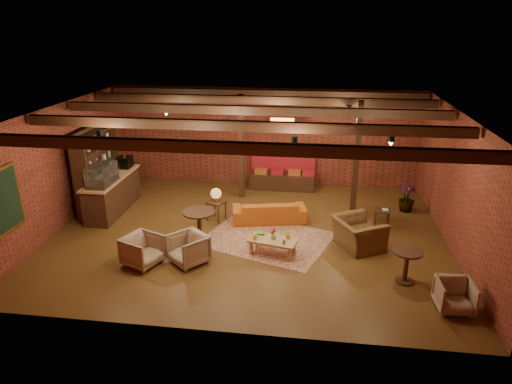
# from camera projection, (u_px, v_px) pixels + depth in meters

# --- Properties ---
(floor) EXTENTS (10.00, 10.00, 0.00)m
(floor) POSITION_uv_depth(u_px,v_px,m) (248.00, 234.00, 11.89)
(floor) COLOR #37220D
(floor) RESTS_ON ground
(ceiling) EXTENTS (10.00, 8.00, 0.02)m
(ceiling) POSITION_uv_depth(u_px,v_px,m) (247.00, 112.00, 10.76)
(ceiling) COLOR black
(ceiling) RESTS_ON wall_back
(wall_back) EXTENTS (10.00, 0.02, 3.20)m
(wall_back) POSITION_uv_depth(u_px,v_px,m) (266.00, 137.00, 15.03)
(wall_back) COLOR maroon
(wall_back) RESTS_ON ground
(wall_front) EXTENTS (10.00, 0.02, 3.20)m
(wall_front) POSITION_uv_depth(u_px,v_px,m) (212.00, 252.00, 7.62)
(wall_front) COLOR maroon
(wall_front) RESTS_ON ground
(wall_left) EXTENTS (0.02, 8.00, 3.20)m
(wall_left) POSITION_uv_depth(u_px,v_px,m) (59.00, 168.00, 11.94)
(wall_left) COLOR maroon
(wall_left) RESTS_ON ground
(wall_right) EXTENTS (0.02, 8.00, 3.20)m
(wall_right) POSITION_uv_depth(u_px,v_px,m) (458.00, 185.00, 10.71)
(wall_right) COLOR maroon
(wall_right) RESTS_ON ground
(ceiling_beams) EXTENTS (9.80, 6.40, 0.22)m
(ceiling_beams) POSITION_uv_depth(u_px,v_px,m) (247.00, 117.00, 10.80)
(ceiling_beams) COLOR black
(ceiling_beams) RESTS_ON ceiling
(ceiling_pipe) EXTENTS (9.60, 0.12, 0.12)m
(ceiling_pipe) POSITION_uv_depth(u_px,v_px,m) (256.00, 113.00, 12.36)
(ceiling_pipe) COLOR black
(ceiling_pipe) RESTS_ON ceiling
(post_left) EXTENTS (0.16, 0.16, 3.20)m
(post_left) POSITION_uv_depth(u_px,v_px,m) (241.00, 148.00, 13.81)
(post_left) COLOR black
(post_left) RESTS_ON ground
(post_right) EXTENTS (0.16, 0.16, 3.20)m
(post_right) POSITION_uv_depth(u_px,v_px,m) (357.00, 157.00, 12.83)
(post_right) COLOR black
(post_right) RESTS_ON ground
(service_counter) EXTENTS (0.80, 2.50, 1.60)m
(service_counter) POSITION_uv_depth(u_px,v_px,m) (112.00, 185.00, 13.04)
(service_counter) COLOR black
(service_counter) RESTS_ON ground
(plant_counter) EXTENTS (0.35, 0.39, 0.30)m
(plant_counter) POSITION_uv_depth(u_px,v_px,m) (116.00, 169.00, 13.07)
(plant_counter) COLOR #337F33
(plant_counter) RESTS_ON service_counter
(shelving_hutch) EXTENTS (0.52, 2.00, 2.40)m
(shelving_hutch) POSITION_uv_depth(u_px,v_px,m) (98.00, 170.00, 13.04)
(shelving_hutch) COLOR black
(shelving_hutch) RESTS_ON ground
(chalkboard_menu) EXTENTS (0.08, 0.96, 1.46)m
(chalkboard_menu) POSITION_uv_depth(u_px,v_px,m) (6.00, 200.00, 9.80)
(chalkboard_menu) COLOR black
(chalkboard_menu) RESTS_ON wall_left
(banquette) EXTENTS (2.10, 0.70, 1.00)m
(banquette) POSITION_uv_depth(u_px,v_px,m) (282.00, 174.00, 14.93)
(banquette) COLOR maroon
(banquette) RESTS_ON ground
(service_sign) EXTENTS (0.86, 0.06, 0.30)m
(service_sign) POSITION_uv_depth(u_px,v_px,m) (282.00, 121.00, 13.86)
(service_sign) COLOR #FF5519
(service_sign) RESTS_ON ceiling
(ceiling_spotlights) EXTENTS (6.40, 4.40, 0.28)m
(ceiling_spotlights) POSITION_uv_depth(u_px,v_px,m) (247.00, 126.00, 10.88)
(ceiling_spotlights) COLOR black
(ceiling_spotlights) RESTS_ON ceiling
(rug) EXTENTS (3.60, 3.17, 0.01)m
(rug) POSITION_uv_depth(u_px,v_px,m) (267.00, 239.00, 11.61)
(rug) COLOR maroon
(rug) RESTS_ON floor
(sofa) EXTENTS (2.12, 1.17, 0.59)m
(sofa) POSITION_uv_depth(u_px,v_px,m) (269.00, 211.00, 12.56)
(sofa) COLOR #A74E17
(sofa) RESTS_ON floor
(coffee_table) EXTENTS (1.22, 0.79, 0.64)m
(coffee_table) POSITION_uv_depth(u_px,v_px,m) (272.00, 241.00, 10.76)
(coffee_table) COLOR #9D7149
(coffee_table) RESTS_ON floor
(side_table_lamp) EXTENTS (0.58, 0.58, 0.94)m
(side_table_lamp) POSITION_uv_depth(u_px,v_px,m) (216.00, 196.00, 12.46)
(side_table_lamp) COLOR black
(side_table_lamp) RESTS_ON floor
(round_table_left) EXTENTS (0.80, 0.80, 0.83)m
(round_table_left) POSITION_uv_depth(u_px,v_px,m) (199.00, 221.00, 11.26)
(round_table_left) COLOR black
(round_table_left) RESTS_ON floor
(armchair_a) EXTENTS (0.94, 0.96, 0.77)m
(armchair_a) POSITION_uv_depth(u_px,v_px,m) (142.00, 249.00, 10.29)
(armchair_a) COLOR #B7A88E
(armchair_a) RESTS_ON floor
(armchair_b) EXTENTS (1.03, 1.02, 0.77)m
(armchair_b) POSITION_uv_depth(u_px,v_px,m) (188.00, 248.00, 10.35)
(armchair_b) COLOR #B7A88E
(armchair_b) RESTS_ON floor
(armchair_right) EXTENTS (1.20, 1.36, 1.00)m
(armchair_right) POSITION_uv_depth(u_px,v_px,m) (358.00, 229.00, 11.02)
(armchair_right) COLOR brown
(armchair_right) RESTS_ON floor
(side_table_book) EXTENTS (0.45, 0.45, 0.48)m
(side_table_book) POSITION_uv_depth(u_px,v_px,m) (382.00, 211.00, 12.22)
(side_table_book) COLOR black
(side_table_book) RESTS_ON floor
(round_table_right) EXTENTS (0.63, 0.63, 0.74)m
(round_table_right) POSITION_uv_depth(u_px,v_px,m) (407.00, 261.00, 9.55)
(round_table_right) COLOR black
(round_table_right) RESTS_ON floor
(armchair_far) EXTENTS (0.69, 0.65, 0.68)m
(armchair_far) POSITION_uv_depth(u_px,v_px,m) (455.00, 294.00, 8.68)
(armchair_far) COLOR #B7A88E
(armchair_far) RESTS_ON floor
(plant_tall) EXTENTS (1.57, 1.57, 2.42)m
(plant_tall) POSITION_uv_depth(u_px,v_px,m) (410.00, 172.00, 12.88)
(plant_tall) COLOR #4C7F4C
(plant_tall) RESTS_ON floor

